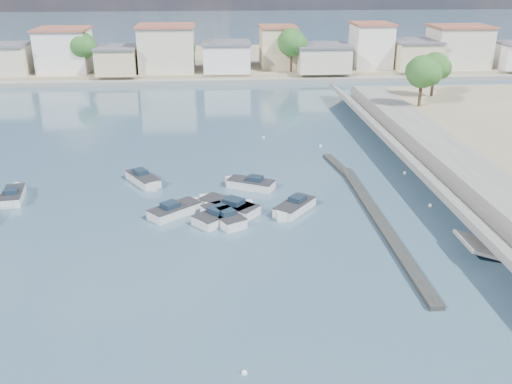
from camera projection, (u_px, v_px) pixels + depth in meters
ground at (265, 129)px, 75.01m from camera, size 400.00×400.00×0.00m
seawall_walkway at (497, 196)px, 51.00m from camera, size 5.00×90.00×1.80m
breakwater at (371, 209)px, 50.17m from camera, size 2.00×31.02×0.35m
far_shore_land at (243, 61)px, 122.84m from camera, size 160.00×40.00×1.40m
far_shore_quay at (249, 81)px, 103.53m from camera, size 160.00×2.50×0.80m
far_town at (304, 50)px, 108.07m from camera, size 113.01×12.80×8.35m
shore_trees at (298, 50)px, 99.28m from camera, size 74.56×38.32×7.92m
motorboat_a at (222, 216)px, 48.34m from camera, size 3.94×5.19×1.48m
motorboat_b at (177, 210)px, 49.47m from camera, size 4.74×4.42×1.48m
motorboat_c at (226, 206)px, 50.25m from camera, size 5.57×5.13×1.48m
motorboat_d at (293, 208)px, 49.82m from camera, size 4.22×4.64×1.48m
motorboat_e at (14, 195)px, 52.63m from camera, size 2.39×4.85×1.48m
motorboat_f at (249, 184)px, 55.28m from camera, size 4.89×3.63×1.48m
motorboat_g at (144, 180)px, 56.29m from camera, size 3.90×4.84×1.48m
motorboat_h at (227, 214)px, 48.67m from camera, size 5.55×5.23×1.48m
mooring_buoys at (346, 198)px, 52.83m from camera, size 18.78×44.09×0.35m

